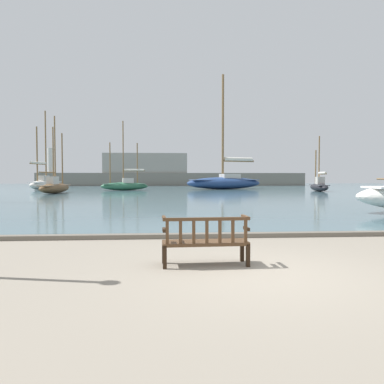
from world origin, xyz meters
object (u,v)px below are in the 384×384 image
sailboat_far_port (45,183)px  sailboat_distant_harbor (55,187)px  park_bench (205,240)px  sailboat_outer_starboard (125,185)px  sailboat_far_starboard (225,181)px  sailboat_outer_port (319,186)px

sailboat_far_port → sailboat_distant_harbor: bearing=-68.0°
park_bench → sailboat_outer_starboard: (-5.40, 37.82, 0.29)m
sailboat_far_starboard → sailboat_far_port: 22.22m
sailboat_far_starboard → sailboat_distant_harbor: bearing=-149.2°
sailboat_outer_port → sailboat_distant_harbor: size_ratio=0.82×
sailboat_far_port → sailboat_outer_starboard: sailboat_far_port is taller
sailboat_far_port → sailboat_outer_starboard: bearing=-9.1°
park_bench → sailboat_far_port: bearing=110.9°
sailboat_distant_harbor → sailboat_far_port: sailboat_far_port is taller
sailboat_far_port → sailboat_outer_starboard: size_ratio=1.17×
park_bench → sailboat_outer_starboard: sailboat_outer_starboard is taller
sailboat_outer_port → park_bench: bearing=-116.2°
sailboat_far_starboard → sailboat_outer_starboard: (-12.49, -3.18, -0.37)m
sailboat_outer_port → sailboat_distant_harbor: (-27.63, -3.15, 0.03)m
park_bench → sailboat_far_starboard: sailboat_far_starboard is taller
sailboat_outer_starboard → sailboat_distant_harbor: bearing=-127.3°
sailboat_outer_port → sailboat_far_port: 31.98m
sailboat_far_starboard → park_bench: bearing=-99.8°
sailboat_far_port → sailboat_outer_port: bearing=-11.1°
sailboat_far_starboard → sailboat_outer_starboard: 12.89m
sailboat_outer_port → sailboat_far_starboard: size_ratio=0.42×
sailboat_distant_harbor → sailboat_far_port: (-3.75, 9.32, 0.23)m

